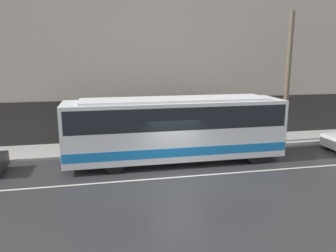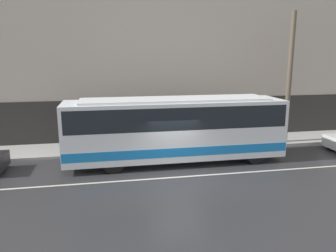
{
  "view_description": "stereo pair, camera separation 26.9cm",
  "coord_description": "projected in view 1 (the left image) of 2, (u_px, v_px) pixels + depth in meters",
  "views": [
    {
      "loc": [
        -3.44,
        -13.99,
        5.53
      ],
      "look_at": [
        -0.03,
        2.26,
        1.97
      ],
      "focal_mm": 35.0,
      "sensor_mm": 36.0,
      "label": 1
    },
    {
      "loc": [
        -3.18,
        -14.04,
        5.53
      ],
      "look_at": [
        -0.03,
        2.26,
        1.97
      ],
      "focal_mm": 35.0,
      "sensor_mm": 36.0,
      "label": 2
    }
  ],
  "objects": [
    {
      "name": "ground_plane",
      "position": [
        179.0,
        177.0,
        15.24
      ],
      "size": [
        60.0,
        60.0,
        0.0
      ],
      "primitive_type": "plane",
      "color": "#2D2D30"
    },
    {
      "name": "sidewalk",
      "position": [
        158.0,
        145.0,
        20.47
      ],
      "size": [
        60.0,
        2.96,
        0.13
      ],
      "color": "#A09E99",
      "rests_on": "ground_plane"
    },
    {
      "name": "building_facade",
      "position": [
        153.0,
        37.0,
        20.63
      ],
      "size": [
        60.0,
        0.35,
        13.82
      ],
      "color": "#B7A899",
      "rests_on": "ground_plane"
    },
    {
      "name": "lane_stripe",
      "position": [
        179.0,
        177.0,
        15.24
      ],
      "size": [
        54.0,
        0.14,
        0.01
      ],
      "color": "beige",
      "rests_on": "ground_plane"
    },
    {
      "name": "transit_bus",
      "position": [
        175.0,
        127.0,
        17.07
      ],
      "size": [
        11.34,
        2.61,
        3.41
      ],
      "color": "white",
      "rests_on": "ground_plane"
    },
    {
      "name": "utility_pole_near",
      "position": [
        288.0,
        79.0,
        20.4
      ],
      "size": [
        0.3,
        0.3,
        8.04
      ],
      "color": "brown",
      "rests_on": "sidewalk"
    }
  ]
}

